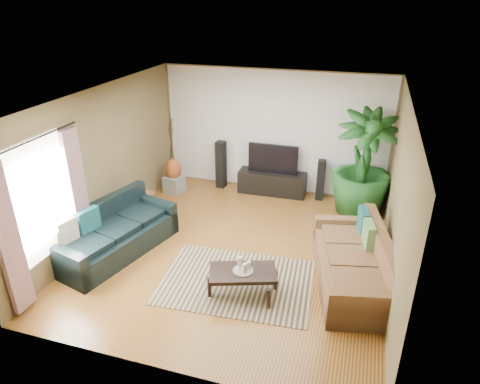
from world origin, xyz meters
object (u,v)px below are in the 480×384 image
at_px(coffee_table, 243,282).
at_px(vase, 173,169).
at_px(sofa_right, 353,260).
at_px(tv_stand, 272,183).
at_px(speaker_left, 221,165).
at_px(television, 273,159).
at_px(side_table, 141,204).
at_px(potted_plant, 363,164).
at_px(speaker_right, 321,180).
at_px(pedestal, 174,184).
at_px(sofa_left, 115,230).

xyz_separation_m(coffee_table, vase, (-2.51, 3.00, 0.36)).
bearing_deg(coffee_table, sofa_right, 6.95).
height_order(tv_stand, speaker_left, speaker_left).
distance_m(television, side_table, 2.99).
relative_size(tv_stand, speaker_left, 1.37).
height_order(television, potted_plant, potted_plant).
distance_m(coffee_table, side_table, 3.23).
xyz_separation_m(speaker_right, vase, (-3.19, -0.59, 0.11)).
xyz_separation_m(pedestal, side_table, (-0.18, -1.21, 0.05)).
height_order(speaker_right, side_table, speaker_right).
bearing_deg(potted_plant, television, 167.55).
xyz_separation_m(sofa_left, speaker_left, (0.84, 3.14, 0.12)).
bearing_deg(tv_stand, sofa_right, -57.32).
xyz_separation_m(coffee_table, pedestal, (-2.51, 3.00, -0.01)).
height_order(tv_stand, speaker_right, speaker_right).
distance_m(sofa_right, side_table, 4.36).
xyz_separation_m(sofa_right, speaker_left, (-3.13, 2.85, 0.12)).
relative_size(television, side_table, 2.28).
bearing_deg(pedestal, vase, 0.00).
relative_size(sofa_left, speaker_left, 2.03).
bearing_deg(vase, coffee_table, -50.03).
height_order(sofa_right, side_table, sofa_right).
relative_size(potted_plant, pedestal, 5.57).
xyz_separation_m(speaker_right, side_table, (-3.37, -1.81, -0.21)).
distance_m(potted_plant, vase, 4.07).
bearing_deg(tv_stand, vase, -165.65).
height_order(sofa_right, pedestal, sofa_right).
xyz_separation_m(potted_plant, vase, (-4.03, -0.17, -0.51)).
height_order(vase, side_table, vase).
height_order(tv_stand, vase, vase).
bearing_deg(vase, pedestal, 0.00).
relative_size(coffee_table, television, 0.89).
bearing_deg(pedestal, side_table, -98.27).
bearing_deg(vase, potted_plant, 2.48).
height_order(sofa_right, vase, sofa_right).
bearing_deg(speaker_right, side_table, -152.98).
relative_size(sofa_left, speaker_right, 2.45).
bearing_deg(television, speaker_right, 0.00).
height_order(sofa_right, television, television).
xyz_separation_m(coffee_table, tv_stand, (-0.38, 3.59, 0.05)).
relative_size(vase, side_table, 1.02).
distance_m(potted_plant, side_table, 4.51).
distance_m(television, vase, 2.23).
bearing_deg(coffee_table, tv_stand, 77.38).
distance_m(coffee_table, television, 3.66).
height_order(coffee_table, side_table, side_table).
distance_m(coffee_table, pedestal, 3.91).
bearing_deg(speaker_left, pedestal, -142.60).
height_order(television, speaker_left, television).
relative_size(coffee_table, side_table, 2.03).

